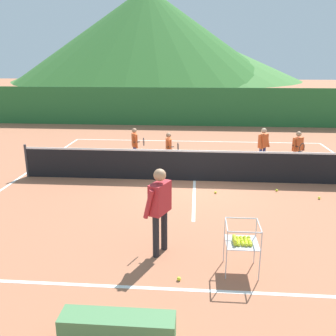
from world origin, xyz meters
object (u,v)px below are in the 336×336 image
Objects in this scene: student_3 at (298,147)px; tennis_ball_2 at (319,198)px; instructor at (160,204)px; courtside_bench at (118,331)px; ball_cart at (241,241)px; student_0 at (135,142)px; tennis_ball_1 at (277,190)px; student_1 at (169,147)px; tennis_net at (195,165)px; student_2 at (263,143)px; tennis_ball_6 at (215,192)px; tennis_ball_5 at (179,279)px.

student_3 is 2.94m from tennis_ball_2.
instructor is 1.14× the size of courtside_bench.
ball_cart is (1.48, -0.53, -0.44)m from instructor.
student_0 is 18.96× the size of tennis_ball_1.
student_1 reaches higher than courtside_bench.
instructor reaches higher than tennis_net.
student_2 is at bearing 69.45° from courtside_bench.
instructor is at bearing -124.30° from student_3.
tennis_ball_1 is (3.24, -2.01, -0.72)m from student_1.
tennis_net is at bearing 81.88° from instructor.
courtside_bench reaches higher than tennis_ball_1.
tennis_net is 8.02× the size of student_2.
student_3 is 19.18× the size of tennis_ball_1.
tennis_net is 6.97m from courtside_bench.
student_0 is 8.81m from courtside_bench.
student_3 is 19.18× the size of tennis_ball_2.
instructor is (-0.63, -4.45, 0.52)m from tennis_net.
instructor reaches higher than student_3.
tennis_ball_1 and tennis_ball_6 have the same top height.
student_0 is 18.96× the size of tennis_ball_5.
tennis_ball_2 is 2.78m from tennis_ball_6.
tennis_ball_1 is at bearing 50.91° from instructor.
ball_cart is at bearing -66.15° from student_0.
student_0 is at bearing 150.13° from tennis_ball_1.
courtside_bench is (-3.29, -8.78, -0.58)m from student_2.
tennis_ball_6 is (-2.86, -2.63, -0.75)m from student_3.
student_3 is at bearing 42.64° from tennis_ball_6.
student_2 reaches higher than courtside_bench.
tennis_ball_1 is at bearing -29.87° from student_0.
instructor is at bearing -129.09° from tennis_ball_1.
instructor is 4.83m from tennis_ball_1.
courtside_bench is (1.21, -8.71, -0.55)m from student_0.
student_2 is 1.15m from student_3.
tennis_net reaches higher than tennis_ball_6.
instructor is 1.36× the size of student_1.
tennis_ball_6 is (2.75, -2.89, -0.74)m from student_0.
student_2 is at bearing 11.27° from student_1.
ball_cart is at bearing -74.37° from student_1.
student_1 is (-0.26, 5.68, -0.27)m from instructor.
instructor is 6.44m from student_0.
ball_cart is 4.49m from tennis_ball_1.
student_3 reaches higher than tennis_ball_2.
tennis_ball_1 is (-0.01, -2.66, -0.77)m from student_2.
tennis_ball_6 is (-1.76, -2.96, -0.77)m from student_2.
student_3 is at bearing 68.21° from ball_cart.
student_2 is at bearing 70.47° from tennis_ball_5.
tennis_net is 158.35× the size of tennis_ball_6.
student_0 is 18.96× the size of tennis_ball_6.
student_2 is at bearing 0.93° from student_0.
student_1 is 18.48× the size of tennis_ball_1.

